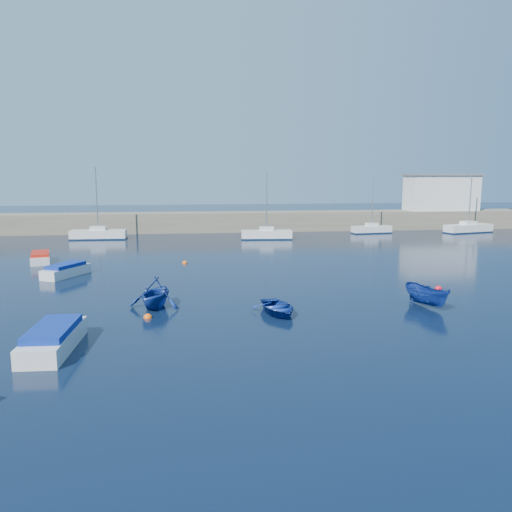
{
  "coord_description": "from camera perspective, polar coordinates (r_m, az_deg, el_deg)",
  "views": [
    {
      "loc": [
        -5.71,
        -22.88,
        7.71
      ],
      "look_at": [
        -1.05,
        14.3,
        1.6
      ],
      "focal_mm": 35.0,
      "sensor_mm": 36.0,
      "label": 1
    }
  ],
  "objects": [
    {
      "name": "sailboat_7",
      "position": [
        68.36,
        13.07,
        3.01
      ],
      "size": [
        5.45,
        2.14,
        7.07
      ],
      "rotation": [
        0.0,
        0.0,
        1.7
      ],
      "color": "silver",
      "rests_on": "ground"
    },
    {
      "name": "sailboat_5",
      "position": [
        63.29,
        -17.56,
        2.4
      ],
      "size": [
        6.57,
        1.93,
        8.65
      ],
      "rotation": [
        0.0,
        0.0,
        1.56
      ],
      "color": "silver",
      "rests_on": "ground"
    },
    {
      "name": "motorboat_0",
      "position": [
        24.21,
        -22.15,
        -8.71
      ],
      "size": [
        1.92,
        5.04,
        1.11
      ],
      "rotation": [
        0.0,
        0.0,
        -0.04
      ],
      "color": "silver",
      "rests_on": "ground"
    },
    {
      "name": "harbor_office",
      "position": [
        77.63,
        20.4,
        6.76
      ],
      "size": [
        10.0,
        4.0,
        5.0
      ],
      "primitive_type": "cube",
      "color": "silver",
      "rests_on": "back_wall"
    },
    {
      "name": "dinghy_center",
      "position": [
        28.11,
        2.49,
        -5.92
      ],
      "size": [
        3.03,
        3.8,
        0.7
      ],
      "primitive_type": "imported",
      "rotation": [
        0.0,
        0.0,
        0.19
      ],
      "color": "navy",
      "rests_on": "ground"
    },
    {
      "name": "dinghy_left",
      "position": [
        29.8,
        -11.46,
        -4.13
      ],
      "size": [
        3.83,
        4.14,
        1.8
      ],
      "primitive_type": "imported",
      "rotation": [
        0.0,
        0.0,
        -0.3
      ],
      "color": "navy",
      "rests_on": "ground"
    },
    {
      "name": "buoy_3",
      "position": [
        44.43,
        -8.14,
        -0.83
      ],
      "size": [
        0.46,
        0.46,
        0.46
      ],
      "primitive_type": "sphere",
      "color": "#F55B0C",
      "rests_on": "ground"
    },
    {
      "name": "ground",
      "position": [
        24.81,
        6.61,
        -8.91
      ],
      "size": [
        220.0,
        220.0,
        0.0
      ],
      "primitive_type": "plane",
      "color": "black",
      "rests_on": "ground"
    },
    {
      "name": "motorboat_2",
      "position": [
        48.45,
        -23.41,
        -0.15
      ],
      "size": [
        2.62,
        4.66,
        0.91
      ],
      "rotation": [
        0.0,
        0.0,
        0.26
      ],
      "color": "silver",
      "rests_on": "ground"
    },
    {
      "name": "sailboat_6",
      "position": [
        60.42,
        1.21,
        2.5
      ],
      "size": [
        6.18,
        2.15,
        8.05
      ],
      "rotation": [
        0.0,
        0.0,
        1.5
      ],
      "color": "silver",
      "rests_on": "ground"
    },
    {
      "name": "sailboat_8",
      "position": [
        73.23,
        23.09,
        2.96
      ],
      "size": [
        7.09,
        3.45,
        8.96
      ],
      "rotation": [
        0.0,
        0.0,
        1.81
      ],
      "color": "silver",
      "rests_on": "ground"
    },
    {
      "name": "back_wall",
      "position": [
        69.41,
        -2.4,
        3.95
      ],
      "size": [
        96.0,
        4.5,
        2.6
      ],
      "primitive_type": "cube",
      "color": "#6E6654",
      "rests_on": "ground"
    },
    {
      "name": "buoy_1",
      "position": [
        36.33,
        20.13,
        -3.57
      ],
      "size": [
        0.48,
        0.48,
        0.48
      ],
      "primitive_type": "sphere",
      "color": "red",
      "rests_on": "ground"
    },
    {
      "name": "buoy_0",
      "position": [
        28.03,
        -12.26,
        -6.92
      ],
      "size": [
        0.47,
        0.47,
        0.47
      ],
      "primitive_type": "sphere",
      "color": "#F55B0C",
      "rests_on": "ground"
    },
    {
      "name": "dinghy_right",
      "position": [
        31.23,
        18.98,
        -4.32
      ],
      "size": [
        2.2,
        3.58,
        1.3
      ],
      "primitive_type": "imported",
      "rotation": [
        0.0,
        0.0,
        0.3
      ],
      "color": "navy",
      "rests_on": "ground"
    },
    {
      "name": "motorboat_1",
      "position": [
        40.94,
        -20.89,
        -1.54
      ],
      "size": [
        3.16,
        4.28,
        1.0
      ],
      "rotation": [
        0.0,
        0.0,
        -0.48
      ],
      "color": "silver",
      "rests_on": "ground"
    }
  ]
}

